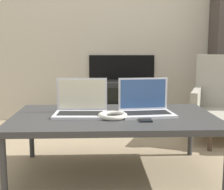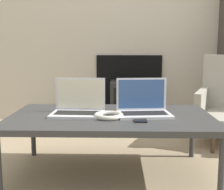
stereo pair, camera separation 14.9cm
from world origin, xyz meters
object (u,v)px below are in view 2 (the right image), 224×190
at_px(laptop_right, 143,107).
at_px(tv, 129,103).
at_px(laptop_left, 79,106).
at_px(headphones, 109,115).
at_px(phone, 140,120).

height_order(laptop_right, tv, laptop_right).
bearing_deg(laptop_left, headphones, -26.35).
xyz_separation_m(headphones, tv, (0.17, 1.46, -0.18)).
bearing_deg(phone, laptop_right, 80.30).
distance_m(headphones, phone, 0.20).
xyz_separation_m(phone, tv, (-0.02, 1.53, -0.17)).
bearing_deg(phone, tv, 90.68).
relative_size(headphones, tv, 0.39).
bearing_deg(laptop_left, laptop_right, 2.36).
distance_m(laptop_left, laptop_right, 0.42).
bearing_deg(laptop_left, phone, -21.22).
distance_m(laptop_left, phone, 0.43).
bearing_deg(headphones, laptop_right, 26.46).
relative_size(laptop_left, phone, 2.52).
height_order(laptop_right, headphones, laptop_right).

